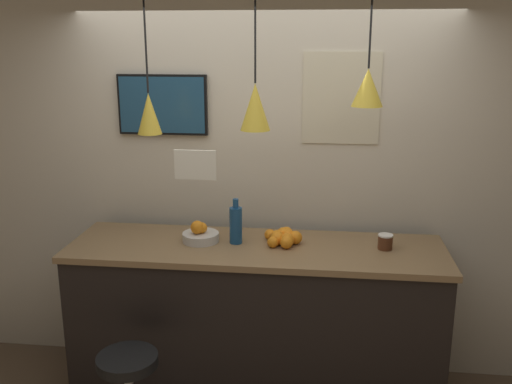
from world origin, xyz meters
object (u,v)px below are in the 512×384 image
at_px(fruit_bowl, 200,234).
at_px(spread_jar, 385,242).
at_px(mounted_tv, 162,105).
at_px(juice_bottle, 236,224).

bearing_deg(fruit_bowl, spread_jar, 0.12).
distance_m(spread_jar, mounted_tv, 1.71).
distance_m(juice_bottle, mounted_tv, 0.96).
bearing_deg(spread_jar, mounted_tv, 166.19).
xyz_separation_m(fruit_bowl, juice_bottle, (0.23, 0.00, 0.07)).
bearing_deg(fruit_bowl, juice_bottle, 0.61).
bearing_deg(mounted_tv, spread_jar, -13.81).
distance_m(fruit_bowl, juice_bottle, 0.24).
relative_size(juice_bottle, spread_jar, 3.09).
height_order(juice_bottle, spread_jar, juice_bottle).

